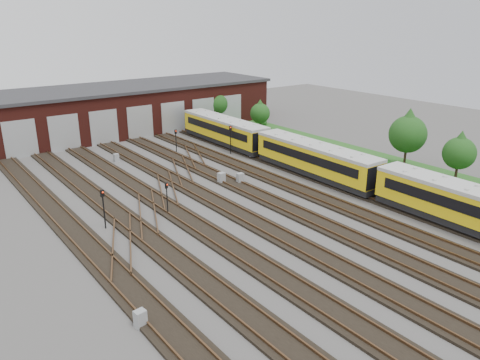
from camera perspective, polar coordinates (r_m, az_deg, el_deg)
ground at (r=36.19m, az=7.62°, el=-6.22°), size 120.00×120.00×0.00m
track_network at (r=36.41m, az=6.79°, el=-5.83°), size 30.40×70.00×0.33m
maintenance_shed at (r=68.23m, az=-16.61°, el=8.09°), size 51.00×12.50×6.35m
grass_verge at (r=55.81m, az=14.45°, el=2.56°), size 8.00×55.00×0.05m
metro_train at (r=47.82m, az=9.15°, el=2.56°), size 2.99×47.23×3.14m
signal_mast_0 at (r=37.02m, az=-16.33°, el=-2.81°), size 0.29×0.27×3.17m
signal_mast_1 at (r=38.44m, az=-8.90°, el=-1.77°), size 0.27×0.26×2.84m
signal_mast_2 at (r=56.26m, az=-7.82°, el=5.09°), size 0.27×0.25×2.90m
signal_mast_3 at (r=55.50m, az=-1.17°, el=5.41°), size 0.33×0.32×3.42m
relay_cabinet_0 at (r=26.09m, az=-12.06°, el=-16.22°), size 0.65×0.56×0.98m
relay_cabinet_1 at (r=54.64m, az=-14.85°, el=2.64°), size 0.57×0.49×0.91m
relay_cabinet_2 at (r=45.80m, az=-2.28°, el=0.23°), size 0.73×0.64×1.10m
relay_cabinet_3 at (r=45.78m, az=0.02°, el=0.20°), size 0.67×0.57×1.05m
relay_cabinet_4 at (r=54.29m, az=1.51°, el=3.25°), size 0.76×0.71×1.02m
tree_0 at (r=71.04m, az=-2.90°, el=9.61°), size 3.40×3.40×5.64m
tree_1 at (r=66.55m, az=2.46°, el=8.42°), size 2.81×2.81×4.66m
tree_2 at (r=52.74m, az=19.83°, el=5.77°), size 3.95×3.95×6.54m
tree_3 at (r=50.08m, az=25.22°, el=3.39°), size 3.15×3.15×5.22m
bush_0 at (r=52.29m, az=17.27°, el=1.97°), size 1.43×1.43×1.43m
bush_1 at (r=62.24m, az=6.22°, el=5.40°), size 1.39×1.39×1.39m
bush_2 at (r=71.30m, az=2.82°, el=7.19°), size 1.22×1.22×1.22m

